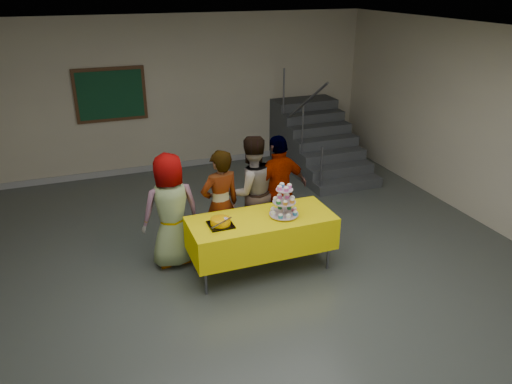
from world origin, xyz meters
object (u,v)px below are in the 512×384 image
at_px(schoolchild_d, 279,190).
at_px(schoolchild_a, 171,211).
at_px(schoolchild_b, 221,205).
at_px(noticeboard, 110,95).
at_px(staircase, 315,143).
at_px(cupcake_stand, 284,204).
at_px(bear_cake, 221,221).
at_px(bake_table, 261,233).
at_px(schoolchild_c, 251,191).

bearing_deg(schoolchild_d, schoolchild_a, -8.11).
bearing_deg(schoolchild_a, schoolchild_d, 178.61).
bearing_deg(schoolchild_b, noticeboard, -86.88).
bearing_deg(schoolchild_d, staircase, -137.33).
relative_size(cupcake_stand, schoolchild_b, 0.28).
bearing_deg(noticeboard, schoolchild_b, -75.11).
bearing_deg(schoolchild_a, cupcake_stand, 149.95).
bearing_deg(schoolchild_a, staircase, -146.40).
bearing_deg(cupcake_stand, bear_cake, 177.85).
distance_m(bake_table, schoolchild_c, 0.80).
height_order(schoolchild_c, staircase, staircase).
bearing_deg(schoolchild_b, staircase, -146.91).
distance_m(schoolchild_a, schoolchild_d, 1.58).
height_order(schoolchild_a, staircase, staircase).
bearing_deg(bake_table, schoolchild_c, 79.96).
relative_size(schoolchild_a, schoolchild_c, 0.96).
relative_size(schoolchild_c, staircase, 0.68).
bearing_deg(schoolchild_d, noticeboard, -73.16).
relative_size(schoolchild_b, noticeboard, 1.21).
bearing_deg(schoolchild_c, schoolchild_a, 5.50).
height_order(bake_table, schoolchild_d, schoolchild_d).
height_order(bake_table, staircase, staircase).
distance_m(bear_cake, schoolchild_d, 1.28).
bearing_deg(bear_cake, noticeboard, 100.99).
bearing_deg(schoolchild_b, cupcake_stand, 128.41).
xyz_separation_m(bake_table, schoolchild_d, (0.53, 0.68, 0.25)).
bearing_deg(staircase, schoolchild_b, -135.14).
height_order(schoolchild_b, schoolchild_d, schoolchild_d).
xyz_separation_m(schoolchild_b, staircase, (2.87, 2.86, -0.30)).
height_order(schoolchild_c, schoolchild_d, schoolchild_c).
bearing_deg(schoolchild_d, cupcake_stand, 60.45).
distance_m(bear_cake, schoolchild_a, 0.78).
xyz_separation_m(cupcake_stand, schoolchild_c, (-0.16, 0.80, -0.12)).
relative_size(bake_table, staircase, 0.78).
distance_m(cupcake_stand, bear_cake, 0.85).
relative_size(bake_table, schoolchild_b, 1.20).
distance_m(cupcake_stand, schoolchild_c, 0.82).
distance_m(bake_table, bear_cake, 0.62).
height_order(bake_table, schoolchild_c, schoolchild_c).
xyz_separation_m(bake_table, noticeboard, (-1.37, 4.21, 1.04)).
relative_size(bear_cake, staircase, 0.15).
height_order(bear_cake, schoolchild_b, schoolchild_b).
height_order(bear_cake, staircase, staircase).
xyz_separation_m(schoolchild_b, schoolchild_d, (0.92, 0.16, 0.03)).
xyz_separation_m(cupcake_stand, noticeboard, (-1.66, 4.26, 0.66)).
bearing_deg(bake_table, schoolchild_d, 52.03).
bearing_deg(schoolchild_a, schoolchild_c, -176.94).
distance_m(schoolchild_a, noticeboard, 3.73).
bearing_deg(bake_table, bear_cake, -178.08).
bearing_deg(bear_cake, schoolchild_d, 32.77).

